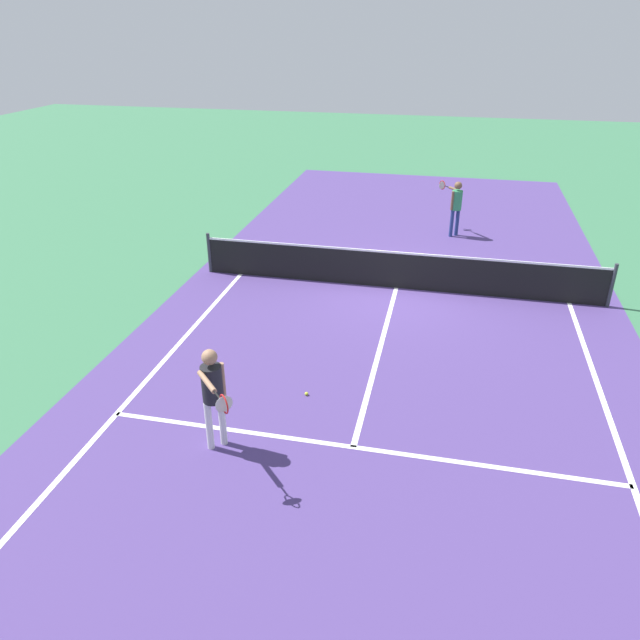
{
  "coord_description": "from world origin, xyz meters",
  "views": [
    {
      "loc": [
        1.12,
        -13.86,
        6.07
      ],
      "look_at": [
        -1.05,
        -4.09,
        1.0
      ],
      "focal_mm": 33.63,
      "sensor_mm": 36.0,
      "label": 1
    }
  ],
  "objects_px": {
    "player_near": "(213,389)",
    "tennis_ball_mid_court": "(306,394)",
    "player_far": "(456,202)",
    "net": "(397,270)"
  },
  "relations": [
    {
      "from": "player_far",
      "to": "tennis_ball_mid_court",
      "type": "relative_size",
      "value": 25.59
    },
    {
      "from": "net",
      "to": "player_near",
      "type": "xyz_separation_m",
      "value": [
        -2.09,
        -6.84,
        0.6
      ]
    },
    {
      "from": "net",
      "to": "tennis_ball_mid_court",
      "type": "height_order",
      "value": "net"
    },
    {
      "from": "player_far",
      "to": "tennis_ball_mid_court",
      "type": "height_order",
      "value": "player_far"
    },
    {
      "from": "player_far",
      "to": "tennis_ball_mid_court",
      "type": "distance_m",
      "value": 9.91
    },
    {
      "from": "player_near",
      "to": "tennis_ball_mid_court",
      "type": "relative_size",
      "value": 26.36
    },
    {
      "from": "player_near",
      "to": "player_far",
      "type": "height_order",
      "value": "player_near"
    },
    {
      "from": "net",
      "to": "player_near",
      "type": "height_order",
      "value": "player_near"
    },
    {
      "from": "tennis_ball_mid_court",
      "to": "player_near",
      "type": "bearing_deg",
      "value": -120.99
    },
    {
      "from": "net",
      "to": "tennis_ball_mid_court",
      "type": "distance_m",
      "value": 5.27
    }
  ]
}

